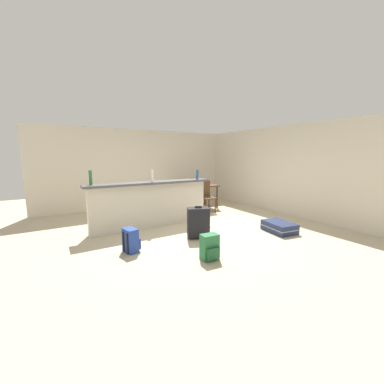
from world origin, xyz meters
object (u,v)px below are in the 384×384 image
at_px(backpack_green, 210,247).
at_px(bottle_white, 152,176).
at_px(backpack_blue, 131,241).
at_px(suitcase_flat_navy, 279,227).
at_px(suitcase_upright_black, 198,222).
at_px(dining_table, 198,188).
at_px(bottle_green, 90,178).
at_px(dining_chair_near_partition, 206,195).
at_px(dining_chair_far_side, 192,190).
at_px(bottle_blue, 197,175).

bearing_deg(backpack_green, bottle_white, 93.17).
bearing_deg(backpack_green, backpack_blue, 135.63).
distance_m(suitcase_flat_navy, suitcase_upright_black, 1.86).
height_order(dining_table, backpack_green, dining_table).
xyz_separation_m(dining_table, backpack_green, (-1.95, -3.36, -0.44)).
bearing_deg(bottle_green, dining_chair_near_partition, 9.05).
distance_m(dining_chair_near_partition, backpack_green, 3.35).
bearing_deg(bottle_green, dining_table, 18.20).
bearing_deg(bottle_white, dining_chair_far_side, 40.17).
xyz_separation_m(bottle_green, dining_chair_near_partition, (3.25, 0.52, -0.71)).
bearing_deg(bottle_blue, dining_chair_far_side, 62.81).
relative_size(bottle_green, suitcase_upright_black, 0.45).
bearing_deg(suitcase_upright_black, backpack_blue, 179.43).
distance_m(bottle_blue, suitcase_upright_black, 1.59).
distance_m(bottle_white, dining_chair_far_side, 2.90).
relative_size(dining_table, backpack_blue, 2.62).
distance_m(bottle_white, suitcase_upright_black, 1.53).
bearing_deg(backpack_blue, backpack_green, -44.37).
height_order(bottle_blue, backpack_green, bottle_blue).
bearing_deg(dining_chair_far_side, dining_chair_near_partition, -99.08).
height_order(bottle_green, backpack_green, bottle_green).
bearing_deg(backpack_green, bottle_blue, 62.38).
height_order(bottle_blue, suitcase_upright_black, bottle_blue).
height_order(bottle_white, dining_table, bottle_white).
height_order(bottle_white, bottle_blue, bottle_white).
xyz_separation_m(bottle_white, dining_chair_far_side, (2.15, 1.81, -0.70)).
distance_m(bottle_white, backpack_green, 2.34).
distance_m(bottle_white, suitcase_flat_navy, 3.06).
bearing_deg(dining_chair_far_side, bottle_blue, -117.19).
distance_m(bottle_blue, dining_chair_near_partition, 1.22).
distance_m(suitcase_flat_navy, backpack_blue, 3.20).
xyz_separation_m(bottle_green, suitcase_flat_navy, (3.55, -1.89, -1.11)).
bearing_deg(dining_table, bottle_green, -161.80).
bearing_deg(bottle_blue, bottle_white, 179.81).
height_order(bottle_white, backpack_blue, bottle_white).
xyz_separation_m(bottle_green, backpack_green, (1.40, -2.26, -1.02)).
xyz_separation_m(bottle_blue, backpack_green, (-1.10, -2.10, -0.99)).
relative_size(dining_table, suitcase_flat_navy, 1.27).
bearing_deg(bottle_white, bottle_green, 173.12).
relative_size(dining_chair_far_side, suitcase_flat_navy, 1.07).
xyz_separation_m(bottle_green, backpack_blue, (0.41, -1.29, -1.02)).
bearing_deg(suitcase_upright_black, bottle_white, 114.09).
relative_size(bottle_white, backpack_blue, 0.66).
relative_size(bottle_white, dining_chair_far_side, 0.30).
relative_size(bottle_green, backpack_blue, 0.71).
bearing_deg(dining_chair_far_side, suitcase_upright_black, -118.97).
xyz_separation_m(suitcase_flat_navy, backpack_green, (-2.15, -0.37, 0.09)).
bearing_deg(backpack_blue, dining_chair_far_side, 44.21).
bearing_deg(dining_chair_near_partition, backpack_green, -123.68).
bearing_deg(suitcase_flat_navy, dining_chair_far_side, 91.82).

